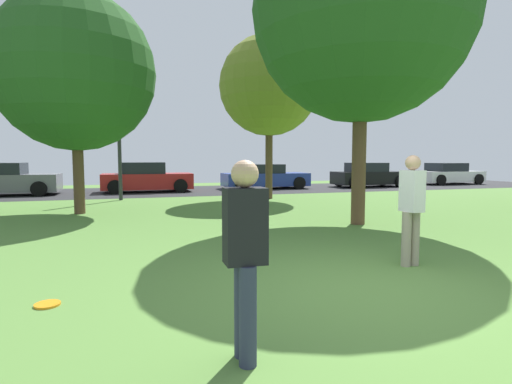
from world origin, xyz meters
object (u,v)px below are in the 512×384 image
(person_bystander, at_px, (412,205))
(parked_car_black, at_px, (369,176))
(birch_tree_lone, at_px, (269,86))
(parked_car_white, at_px, (448,174))
(parked_car_red, at_px, (146,178))
(street_lamp_post, at_px, (119,141))
(frisbee_disc, at_px, (47,304))
(oak_tree_left, at_px, (75,72))
(parked_car_blue, at_px, (264,177))
(parked_car_grey, at_px, (1,180))
(maple_tree_far, at_px, (362,12))
(person_catcher, at_px, (245,253))

(person_bystander, height_order, parked_car_black, person_bystander)
(birch_tree_lone, bearing_deg, parked_car_white, 21.39)
(parked_car_red, xyz_separation_m, street_lamp_post, (-1.10, -3.69, 1.60))
(frisbee_disc, bearing_deg, oak_tree_left, 93.75)
(parked_car_red, height_order, parked_car_blue, parked_car_red)
(parked_car_grey, bearing_deg, oak_tree_left, -61.68)
(birch_tree_lone, bearing_deg, maple_tree_far, -89.66)
(birch_tree_lone, bearing_deg, frisbee_disc, -120.59)
(person_catcher, bearing_deg, parked_car_grey, 111.02)
(birch_tree_lone, distance_m, parked_car_blue, 6.58)
(person_catcher, bearing_deg, oak_tree_left, 104.17)
(person_bystander, distance_m, street_lamp_post, 12.24)
(maple_tree_far, bearing_deg, parked_car_white, 41.26)
(frisbee_disc, height_order, parked_car_black, parked_car_black)
(oak_tree_left, height_order, parked_car_blue, oak_tree_left)
(oak_tree_left, xyz_separation_m, street_lamp_post, (1.06, 3.66, -1.80))
(oak_tree_left, bearing_deg, parked_car_white, 21.15)
(parked_car_grey, height_order, parked_car_blue, parked_car_grey)
(parked_car_grey, bearing_deg, person_bystander, -58.04)
(street_lamp_post, bearing_deg, oak_tree_left, -106.19)
(parked_car_blue, xyz_separation_m, street_lamp_post, (-7.15, -4.00, 1.65))
(oak_tree_left, xyz_separation_m, frisbee_disc, (0.52, -7.93, -4.04))
(frisbee_disc, distance_m, parked_car_red, 15.38)
(parked_car_blue, bearing_deg, person_catcher, -108.86)
(person_catcher, distance_m, parked_car_black, 20.79)
(frisbee_disc, distance_m, parked_car_white, 25.31)
(frisbee_disc, relative_size, parked_car_white, 0.07)
(parked_car_grey, bearing_deg, frisbee_disc, -73.79)
(birch_tree_lone, relative_size, person_catcher, 3.99)
(frisbee_disc, xyz_separation_m, parked_car_blue, (7.69, 15.59, 0.59))
(maple_tree_far, relative_size, parked_car_white, 1.90)
(parked_car_white, bearing_deg, parked_car_black, -174.15)
(birch_tree_lone, bearing_deg, parked_car_blue, 73.57)
(oak_tree_left, distance_m, frisbee_disc, 8.91)
(parked_car_red, bearing_deg, oak_tree_left, -106.42)
(oak_tree_left, relative_size, parked_car_blue, 1.42)
(person_catcher, height_order, parked_car_blue, person_catcher)
(person_catcher, xyz_separation_m, parked_car_black, (11.99, 16.98, -0.26))
(oak_tree_left, xyz_separation_m, parked_car_white, (20.30, 7.85, -3.45))
(parked_car_red, bearing_deg, parked_car_white, 1.58)
(person_bystander, relative_size, frisbee_disc, 6.14)
(maple_tree_far, distance_m, parked_car_black, 14.26)
(birch_tree_lone, xyz_separation_m, parked_car_grey, (-10.57, 4.67, -3.77))
(parked_car_red, xyz_separation_m, parked_car_blue, (6.04, 0.31, -0.05))
(parked_car_red, bearing_deg, maple_tree_far, -68.17)
(maple_tree_far, height_order, oak_tree_left, maple_tree_far)
(person_bystander, height_order, street_lamp_post, street_lamp_post)
(parked_car_red, bearing_deg, parked_car_black, -0.56)
(street_lamp_post, bearing_deg, parked_car_grey, 144.42)
(street_lamp_post, bearing_deg, parked_car_blue, 29.22)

